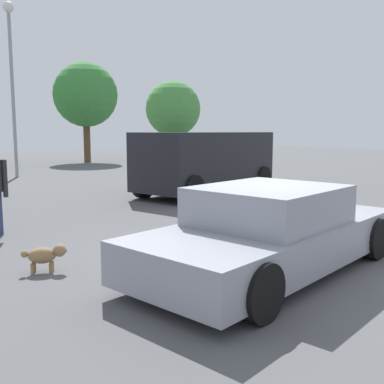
{
  "coord_description": "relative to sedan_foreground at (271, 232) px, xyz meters",
  "views": [
    {
      "loc": [
        -4.69,
        -4.69,
        1.96
      ],
      "look_at": [
        -0.29,
        1.77,
        0.9
      ],
      "focal_mm": 41.96,
      "sensor_mm": 36.0,
      "label": 1
    }
  ],
  "objects": [
    {
      "name": "light_post_near",
      "position": [
        0.21,
        15.67,
        4.26
      ],
      "size": [
        0.44,
        0.44,
        7.24
      ],
      "color": "gray",
      "rests_on": "ground_plane"
    },
    {
      "name": "suv_dark",
      "position": [
        3.9,
        6.87,
        0.5
      ],
      "size": [
        5.32,
        3.37,
        1.93
      ],
      "rotation": [
        0.0,
        0.0,
        0.31
      ],
      "color": "black",
      "rests_on": "ground_plane"
    },
    {
      "name": "ground_plane",
      "position": [
        0.32,
        0.24,
        -0.56
      ],
      "size": [
        80.0,
        80.0,
        0.0
      ],
      "primitive_type": "plane",
      "color": "#515154"
    },
    {
      "name": "tree_far_right",
      "position": [
        14.17,
        25.39,
        3.11
      ],
      "size": [
        4.23,
        4.23,
        5.8
      ],
      "color": "brown",
      "rests_on": "ground_plane"
    },
    {
      "name": "tree_back_center",
      "position": [
        6.27,
        23.1,
        3.65
      ],
      "size": [
        4.01,
        4.01,
        6.24
      ],
      "color": "brown",
      "rests_on": "ground_plane"
    },
    {
      "name": "dog",
      "position": [
        -2.64,
        1.73,
        -0.32
      ],
      "size": [
        0.58,
        0.36,
        0.39
      ],
      "rotation": [
        0.0,
        0.0,
        5.88
      ],
      "color": "olive",
      "rests_on": "ground_plane"
    },
    {
      "name": "sedan_foreground",
      "position": [
        0.0,
        0.0,
        0.0
      ],
      "size": [
        4.83,
        2.81,
        1.21
      ],
      "rotation": [
        0.0,
        0.0,
        0.24
      ],
      "color": "gray",
      "rests_on": "ground_plane"
    }
  ]
}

